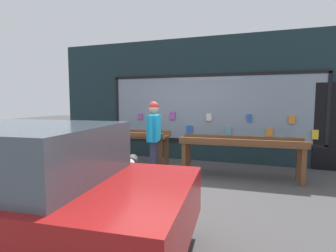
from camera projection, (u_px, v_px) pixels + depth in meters
ground_plane at (160, 184)px, 5.29m from camera, size 40.00×40.00×0.00m
shopfront_facade at (193, 101)px, 7.35m from camera, size 8.11×0.29×3.39m
display_table_left at (118, 137)px, 6.59m from camera, size 2.62×0.79×0.93m
display_table_right at (241, 146)px, 5.62m from camera, size 2.61×0.74×0.88m
person_browsing at (154, 133)px, 5.69m from camera, size 0.29×0.65×1.66m
small_dog at (131, 162)px, 5.80m from camera, size 0.32×0.60×0.46m
parked_car at (8, 185)px, 2.90m from camera, size 4.20×2.22×1.41m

